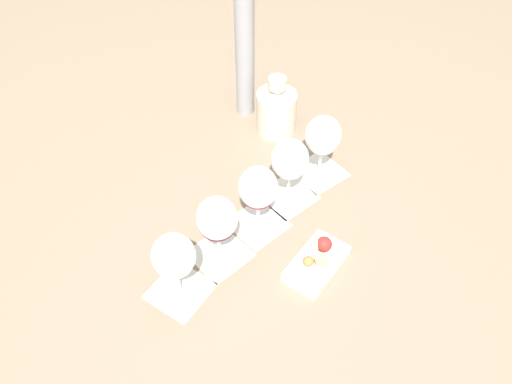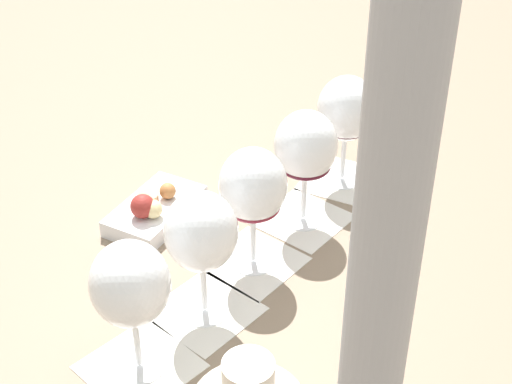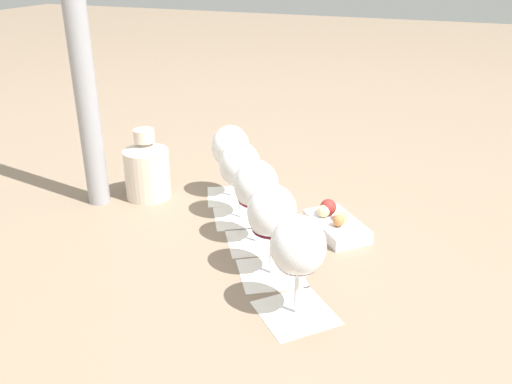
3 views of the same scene
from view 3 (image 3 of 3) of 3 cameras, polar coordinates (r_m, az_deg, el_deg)
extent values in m
plane|color=#7F6B56|center=(1.13, -0.14, -5.45)|extent=(8.00, 8.00, 0.00)
cube|color=silver|center=(1.34, -2.60, -0.41)|extent=(0.16, 0.16, 0.00)
cube|color=silver|center=(1.23, -1.64, -2.67)|extent=(0.16, 0.16, 0.00)
cube|color=silver|center=(1.14, 0.03, -5.22)|extent=(0.16, 0.16, 0.00)
cube|color=silver|center=(1.03, 1.60, -8.52)|extent=(0.16, 0.16, 0.00)
cube|color=silver|center=(0.94, 4.20, -12.54)|extent=(0.17, 0.17, 0.00)
cylinder|color=white|center=(1.34, -2.60, -0.27)|extent=(0.06, 0.06, 0.01)
cylinder|color=white|center=(1.32, -2.63, 1.38)|extent=(0.01, 0.01, 0.08)
ellipsoid|color=white|center=(1.29, -2.71, 4.78)|extent=(0.09, 0.09, 0.10)
ellipsoid|color=#DB606B|center=(1.30, -2.68, 3.76)|extent=(0.07, 0.07, 0.04)
cylinder|color=white|center=(1.23, -1.64, -2.52)|extent=(0.06, 0.06, 0.01)
cylinder|color=white|center=(1.21, -1.67, -0.76)|extent=(0.01, 0.01, 0.08)
ellipsoid|color=white|center=(1.18, -1.72, 2.89)|extent=(0.09, 0.09, 0.10)
ellipsoid|color=maroon|center=(1.19, -1.70, 1.73)|extent=(0.07, 0.07, 0.04)
cylinder|color=white|center=(1.13, 0.03, -5.05)|extent=(0.06, 0.06, 0.01)
cylinder|color=white|center=(1.11, 0.03, -3.19)|extent=(0.01, 0.01, 0.08)
ellipsoid|color=white|center=(1.08, 0.03, 0.74)|extent=(0.09, 0.09, 0.10)
ellipsoid|color=maroon|center=(1.09, 0.03, -0.78)|extent=(0.07, 0.07, 0.03)
cylinder|color=white|center=(1.03, 1.60, -8.35)|extent=(0.06, 0.06, 0.01)
cylinder|color=white|center=(1.01, 1.63, -6.36)|extent=(0.01, 0.01, 0.08)
ellipsoid|color=white|center=(0.97, 1.69, -2.13)|extent=(0.09, 0.09, 0.10)
ellipsoid|color=#470F1E|center=(0.98, 1.66, -3.82)|extent=(0.07, 0.07, 0.03)
cylinder|color=white|center=(0.93, 4.21, -12.35)|extent=(0.06, 0.06, 0.01)
cylinder|color=white|center=(0.91, 4.29, -10.25)|extent=(0.01, 0.01, 0.08)
ellipsoid|color=white|center=(0.86, 4.46, -5.71)|extent=(0.09, 0.09, 0.10)
ellipsoid|color=#37131D|center=(0.88, 4.40, -7.21)|extent=(0.07, 0.07, 0.04)
cylinder|color=beige|center=(1.34, -11.37, 1.90)|extent=(0.11, 0.11, 0.12)
cone|color=beige|center=(1.32, -11.62, 4.76)|extent=(0.11, 0.11, 0.02)
cylinder|color=beige|center=(1.31, -11.71, 5.82)|extent=(0.05, 0.05, 0.03)
cube|color=silver|center=(1.18, 8.47, -3.59)|extent=(0.17, 0.17, 0.03)
cylinder|color=tan|center=(1.18, 8.97, -2.61)|extent=(0.03, 0.03, 0.01)
sphere|color=beige|center=(1.18, 7.16, -2.00)|extent=(0.03, 0.03, 0.03)
sphere|color=#B2703D|center=(1.15, 8.69, -3.02)|extent=(0.02, 0.02, 0.02)
sphere|color=maroon|center=(1.19, 7.61, -1.59)|extent=(0.04, 0.04, 0.04)
camera|label=1|loc=(0.99, 65.34, 40.02)|focal=38.00mm
camera|label=2|loc=(1.66, -25.72, 26.92)|focal=55.00mm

